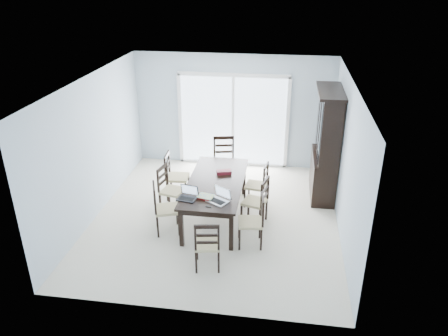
{
  "coord_description": "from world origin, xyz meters",
  "views": [
    {
      "loc": [
        1.18,
        -7.0,
        4.3
      ],
      "look_at": [
        0.15,
        0.0,
        1.03
      ],
      "focal_mm": 35.0,
      "sensor_mm": 36.0,
      "label": 1
    }
  ],
  "objects_px": {
    "chair_right_mid": "(259,197)",
    "game_box": "(224,172)",
    "chair_left_mid": "(168,184)",
    "chair_end_far": "(224,156)",
    "chair_end_near": "(207,241)",
    "cell_phone": "(209,206)",
    "chair_right_near": "(256,216)",
    "hot_tub": "(213,130)",
    "chair_left_near": "(161,203)",
    "chair_right_far": "(260,180)",
    "laptop_silver": "(217,199)",
    "china_hutch": "(326,146)",
    "chair_left_far": "(173,171)",
    "dining_table": "(216,185)",
    "laptop_dark": "(187,197)"
  },
  "relations": [
    {
      "from": "laptop_dark",
      "to": "cell_phone",
      "type": "distance_m",
      "value": 0.45
    },
    {
      "from": "chair_left_mid",
      "to": "laptop_silver",
      "type": "distance_m",
      "value": 1.42
    },
    {
      "from": "chair_left_near",
      "to": "game_box",
      "type": "height_order",
      "value": "chair_left_near"
    },
    {
      "from": "laptop_silver",
      "to": "china_hutch",
      "type": "bearing_deg",
      "value": 78.1
    },
    {
      "from": "chair_right_mid",
      "to": "chair_end_near",
      "type": "bearing_deg",
      "value": 170.79
    },
    {
      "from": "chair_left_near",
      "to": "chair_end_far",
      "type": "bearing_deg",
      "value": 139.98
    },
    {
      "from": "chair_left_near",
      "to": "game_box",
      "type": "relative_size",
      "value": 3.97
    },
    {
      "from": "dining_table",
      "to": "laptop_silver",
      "type": "height_order",
      "value": "laptop_silver"
    },
    {
      "from": "chair_left_mid",
      "to": "chair_end_near",
      "type": "relative_size",
      "value": 1.05
    },
    {
      "from": "chair_right_mid",
      "to": "laptop_silver",
      "type": "relative_size",
      "value": 2.52
    },
    {
      "from": "chair_left_mid",
      "to": "chair_end_near",
      "type": "bearing_deg",
      "value": 44.4
    },
    {
      "from": "chair_left_near",
      "to": "hot_tub",
      "type": "height_order",
      "value": "chair_left_near"
    },
    {
      "from": "chair_left_near",
      "to": "chair_right_mid",
      "type": "xyz_separation_m",
      "value": [
        1.67,
        0.51,
        -0.02
      ]
    },
    {
      "from": "chair_left_far",
      "to": "cell_phone",
      "type": "bearing_deg",
      "value": 29.3
    },
    {
      "from": "chair_left_near",
      "to": "chair_left_mid",
      "type": "bearing_deg",
      "value": 166.94
    },
    {
      "from": "chair_right_far",
      "to": "laptop_silver",
      "type": "distance_m",
      "value": 1.49
    },
    {
      "from": "chair_end_near",
      "to": "chair_left_mid",
      "type": "bearing_deg",
      "value": 112.69
    },
    {
      "from": "chair_left_mid",
      "to": "chair_left_far",
      "type": "height_order",
      "value": "chair_left_far"
    },
    {
      "from": "chair_end_far",
      "to": "chair_right_near",
      "type": "bearing_deg",
      "value": 98.82
    },
    {
      "from": "chair_left_near",
      "to": "chair_end_near",
      "type": "bearing_deg",
      "value": 26.67
    },
    {
      "from": "chair_left_near",
      "to": "chair_end_far",
      "type": "height_order",
      "value": "chair_end_far"
    },
    {
      "from": "laptop_dark",
      "to": "game_box",
      "type": "relative_size",
      "value": 1.29
    },
    {
      "from": "chair_right_near",
      "to": "chair_end_far",
      "type": "bearing_deg",
      "value": 13.43
    },
    {
      "from": "chair_left_near",
      "to": "chair_end_far",
      "type": "relative_size",
      "value": 0.9
    },
    {
      "from": "chair_left_far",
      "to": "laptop_silver",
      "type": "bearing_deg",
      "value": 35.48
    },
    {
      "from": "chair_right_near",
      "to": "chair_end_far",
      "type": "height_order",
      "value": "chair_end_far"
    },
    {
      "from": "dining_table",
      "to": "chair_left_far",
      "type": "relative_size",
      "value": 1.99
    },
    {
      "from": "chair_end_far",
      "to": "chair_left_far",
      "type": "bearing_deg",
      "value": 29.72
    },
    {
      "from": "chair_end_near",
      "to": "cell_phone",
      "type": "bearing_deg",
      "value": 88.43
    },
    {
      "from": "china_hutch",
      "to": "chair_end_near",
      "type": "relative_size",
      "value": 2.18
    },
    {
      "from": "chair_right_near",
      "to": "chair_right_mid",
      "type": "bearing_deg",
      "value": -8.26
    },
    {
      "from": "laptop_dark",
      "to": "cell_phone",
      "type": "bearing_deg",
      "value": -14.54
    },
    {
      "from": "china_hutch",
      "to": "chair_right_mid",
      "type": "relative_size",
      "value": 2.1
    },
    {
      "from": "laptop_dark",
      "to": "dining_table",
      "type": "bearing_deg",
      "value": 74.0
    },
    {
      "from": "cell_phone",
      "to": "game_box",
      "type": "xyz_separation_m",
      "value": [
        0.07,
        1.27,
        0.03
      ]
    },
    {
      "from": "chair_left_mid",
      "to": "chair_end_far",
      "type": "distance_m",
      "value": 1.62
    },
    {
      "from": "chair_end_near",
      "to": "cell_phone",
      "type": "xyz_separation_m",
      "value": [
        -0.09,
        0.64,
        0.22
      ]
    },
    {
      "from": "chair_right_mid",
      "to": "chair_right_far",
      "type": "distance_m",
      "value": 0.68
    },
    {
      "from": "chair_end_far",
      "to": "hot_tub",
      "type": "distance_m",
      "value": 2.08
    },
    {
      "from": "chair_left_far",
      "to": "chair_end_far",
      "type": "relative_size",
      "value": 0.93
    },
    {
      "from": "chair_end_near",
      "to": "game_box",
      "type": "bearing_deg",
      "value": 81.28
    },
    {
      "from": "dining_table",
      "to": "game_box",
      "type": "xyz_separation_m",
      "value": [
        0.1,
        0.34,
        0.11
      ]
    },
    {
      "from": "chair_right_near",
      "to": "china_hutch",
      "type": "bearing_deg",
      "value": -38.64
    },
    {
      "from": "chair_right_mid",
      "to": "game_box",
      "type": "bearing_deg",
      "value": 73.43
    },
    {
      "from": "chair_end_far",
      "to": "laptop_silver",
      "type": "bearing_deg",
      "value": 83.43
    },
    {
      "from": "chair_end_far",
      "to": "dining_table",
      "type": "bearing_deg",
      "value": 80.37
    },
    {
      "from": "china_hutch",
      "to": "cell_phone",
      "type": "distance_m",
      "value": 2.96
    },
    {
      "from": "chair_end_far",
      "to": "laptop_silver",
      "type": "height_order",
      "value": "chair_end_far"
    },
    {
      "from": "game_box",
      "to": "laptop_silver",
      "type": "bearing_deg",
      "value": -87.42
    },
    {
      "from": "china_hutch",
      "to": "chair_right_far",
      "type": "height_order",
      "value": "china_hutch"
    }
  ]
}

